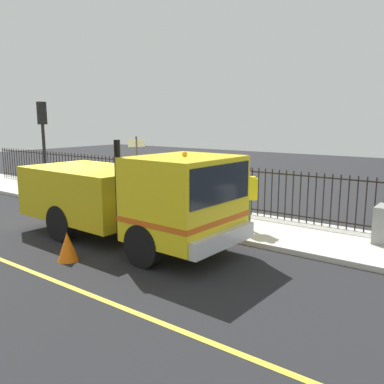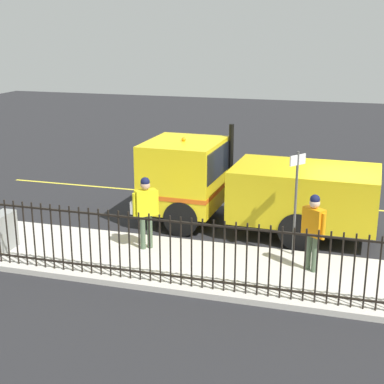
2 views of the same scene
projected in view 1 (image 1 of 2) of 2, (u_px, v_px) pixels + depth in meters
The scene contains 10 objects.
ground_plane at pixel (66, 226), 12.20m from camera, with size 58.23×58.23×0.00m, color #232326.
sidewalk_slab at pixel (136, 207), 14.54m from camera, with size 2.87×26.47×0.13m, color beige.
work_truck at pixel (135, 194), 10.18m from camera, with size 2.53×6.52×2.74m.
worker_standing at pixel (246, 191), 11.06m from camera, with size 0.51×0.54×1.82m.
pedestrian_distant at pixel (144, 178), 13.58m from camera, with size 0.49×0.54×1.78m.
iron_fence at pixel (157, 180), 15.33m from camera, with size 0.04×22.53×1.53m.
traffic_light_near at pixel (43, 130), 15.39m from camera, with size 0.32×0.24×3.71m.
utility_cabinet at pixel (384, 224), 10.05m from camera, with size 0.76×0.39×0.93m, color gray.
traffic_cone at pixel (68, 247), 9.11m from camera, with size 0.47×0.47×0.67m, color orange.
street_sign at pixel (137, 167), 12.54m from camera, with size 0.42×0.32×2.53m.
Camera 1 is at (-7.18, -10.14, 3.18)m, focal length 37.58 mm.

